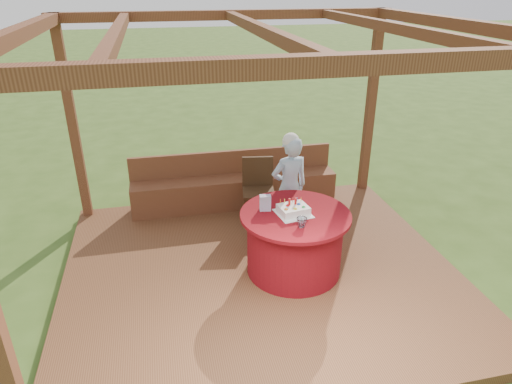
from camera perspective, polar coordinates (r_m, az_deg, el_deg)
ground at (r=5.51m, az=0.57°, el=-10.55°), size 60.00×60.00×0.00m
deck at (r=5.47m, az=0.57°, el=-10.04°), size 4.50×4.00×0.12m
pergola at (r=4.54m, az=0.70°, el=14.90°), size 4.50×4.00×2.72m
bench at (r=6.78m, az=-2.68°, el=0.49°), size 3.00×0.42×0.80m
table at (r=5.23m, az=4.81°, el=-6.24°), size 1.23×1.23×0.74m
chair at (r=6.30m, az=0.27°, el=0.72°), size 0.49×0.49×0.88m
elderly_woman at (r=5.80m, az=4.19°, el=0.78°), size 0.55×0.41×1.40m
birthday_cake at (r=5.02m, az=4.69°, el=-2.22°), size 0.41×0.41×0.17m
gift_bag at (r=5.06m, az=1.17°, el=-1.36°), size 0.14×0.10×0.18m
drinking_glass at (r=4.77m, az=5.73°, el=-3.81°), size 0.14×0.14×0.10m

